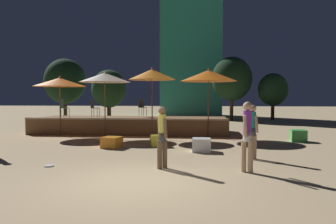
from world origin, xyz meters
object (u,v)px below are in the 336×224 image
Objects in this scene: patio_umbrella_0 at (208,76)px; patio_umbrella_1 at (152,75)px; patio_umbrella_3 at (105,78)px; person_2 at (162,136)px; bistro_chair_1 at (63,106)px; cube_seat_3 at (157,140)px; person_0 at (247,134)px; background_tree_2 at (232,79)px; cube_seat_1 at (112,142)px; frisbee_disc at (49,166)px; background_tree_1 at (109,89)px; background_tree_3 at (273,90)px; background_tree_0 at (65,81)px; cube_seat_0 at (298,136)px; cube_seat_2 at (201,145)px; bistro_chair_2 at (142,106)px; patio_umbrella_2 at (60,82)px; person_3 at (253,130)px; bistro_chair_0 at (94,106)px.

patio_umbrella_0 is 2.61m from patio_umbrella_1.
patio_umbrella_3 is 7.64m from person_2.
bistro_chair_1 is at bearing -90.02° from person_2.
cube_seat_3 is at bearing -176.24° from bistro_chair_1.
person_0 is 18.49m from background_tree_2.
cube_seat_1 is 2.86× the size of frisbee_disc.
background_tree_2 is at bearing 24.74° from background_tree_1.
patio_umbrella_0 is at bearing -46.44° from background_tree_1.
background_tree_3 is (5.40, 11.97, -0.38)m from patio_umbrella_0.
cube_seat_1 is 0.15× the size of background_tree_0.
cube_seat_2 is (-4.06, -2.96, -0.02)m from cube_seat_0.
person_0 is 1.96× the size of bistro_chair_2.
patio_umbrella_0 is at bearing 56.17° from cube_seat_3.
background_tree_3 reaches higher than cube_seat_2.
background_tree_0 reaches higher than background_tree_3.
patio_umbrella_2 is 4.44× the size of cube_seat_0.
background_tree_3 is (9.01, 15.51, 2.27)m from cube_seat_1.
patio_umbrella_1 is at bearing 173.75° from cube_seat_0.
background_tree_1 is 0.74× the size of background_tree_2.
bistro_chair_2 is 10.79m from background_tree_2.
background_tree_0 reaches higher than patio_umbrella_2.
cube_seat_2 is at bearing -104.79° from bistro_chair_2.
person_3 is at bearing -57.01° from background_tree_1.
patio_umbrella_2 is 4.62× the size of cube_seat_2.
person_0 is 6.69× the size of frisbee_disc.
background_tree_3 is at bearing 62.51° from frisbee_disc.
patio_umbrella_3 is at bearing -139.06° from bistro_chair_0.
background_tree_1 is 1.00× the size of background_tree_3.
cube_seat_1 is 4.06m from person_2.
person_0 reaches higher than cube_seat_0.
person_0 is 1.08× the size of person_3.
person_2 is (2.29, -3.29, 0.67)m from cube_seat_1.
bistro_chair_1 is 0.24× the size of background_tree_1.
cube_seat_2 is 7.56m from bistro_chair_0.
patio_umbrella_3 is 1.88× the size of person_3.
cube_seat_0 is at bearing 36.13° from cube_seat_2.
person_3 is (1.54, -1.24, 0.65)m from cube_seat_2.
frisbee_disc is (2.73, -6.80, -2.58)m from patio_umbrella_2.
person_3 is at bearing -92.80° from background_tree_2.
background_tree_0 is (-5.80, 9.87, 1.77)m from bistro_chair_0.
bistro_chair_1 is at bearing 156.94° from patio_umbrella_3.
patio_umbrella_1 is 2.25m from patio_umbrella_3.
bistro_chair_2 is at bearing 32.92° from patio_umbrella_2.
person_0 is at bearing -55.37° from cube_seat_3.
background_tree_2 reaches higher than bistro_chair_2.
bistro_chair_0 is (-5.83, 1.00, -1.45)m from patio_umbrella_0.
patio_umbrella_2 is 1.46m from bistro_chair_1.
bistro_chair_1 is (-3.74, 4.29, 1.21)m from cube_seat_1.
patio_umbrella_3 is 3.43× the size of bistro_chair_0.
cube_seat_2 is at bearing -175.64° from bistro_chair_1.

